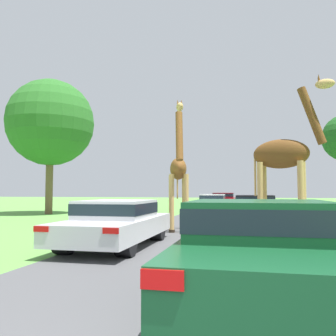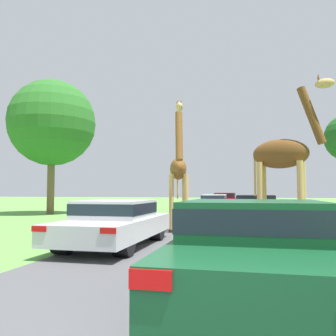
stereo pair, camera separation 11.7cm
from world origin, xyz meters
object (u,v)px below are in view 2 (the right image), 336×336
(giraffe_companion, at_px, (284,161))
(car_lead_maroon, at_px, (254,250))
(car_queue_right, at_px, (256,208))
(car_verge_right, at_px, (225,200))
(car_queue_left, at_px, (214,203))
(car_far_ahead, at_px, (115,221))
(giraffe_near_road, at_px, (178,172))
(tree_centre_back, at_px, (52,123))

(giraffe_companion, height_order, car_lead_maroon, giraffe_companion)
(car_queue_right, height_order, car_verge_right, car_verge_right)
(giraffe_companion, height_order, car_queue_right, giraffe_companion)
(giraffe_companion, distance_m, car_queue_left, 13.64)
(giraffe_companion, relative_size, car_lead_maroon, 1.18)
(car_lead_maroon, xyz_separation_m, car_far_ahead, (-3.67, 4.35, -0.05))
(car_queue_left, xyz_separation_m, car_far_ahead, (-1.09, -15.51, -0.01))
(giraffe_companion, bearing_deg, car_queue_left, -149.97)
(giraffe_near_road, bearing_deg, car_queue_left, -104.32)
(car_verge_right, bearing_deg, car_queue_right, -79.29)
(giraffe_companion, distance_m, car_lead_maroon, 7.10)
(giraffe_near_road, xyz_separation_m, giraffe_companion, (3.73, -1.59, 0.21))
(car_queue_right, distance_m, car_queue_left, 7.34)
(car_far_ahead, xyz_separation_m, car_verge_right, (1.43, 21.33, 0.05))
(giraffe_companion, bearing_deg, car_lead_maroon, 6.46)
(car_lead_maroon, height_order, car_queue_right, car_lead_maroon)
(giraffe_near_road, xyz_separation_m, car_lead_maroon, (2.74, -8.40, -1.51))
(car_queue_right, bearing_deg, car_queue_left, 111.81)
(car_queue_left, xyz_separation_m, tree_centre_back, (-10.37, -3.66, 5.34))
(car_queue_right, bearing_deg, car_far_ahead, -113.75)
(giraffe_companion, relative_size, car_queue_right, 1.09)
(car_queue_left, distance_m, tree_centre_back, 12.23)
(car_lead_maroon, distance_m, car_queue_right, 13.04)
(giraffe_near_road, distance_m, car_queue_right, 5.68)
(giraffe_near_road, distance_m, giraffe_companion, 4.06)
(car_lead_maroon, relative_size, car_far_ahead, 0.90)
(car_queue_left, height_order, car_far_ahead, car_queue_left)
(car_queue_right, height_order, tree_centre_back, tree_centre_back)
(car_far_ahead, bearing_deg, car_verge_right, 86.16)
(car_queue_left, height_order, car_verge_right, car_verge_right)
(car_queue_left, bearing_deg, giraffe_near_road, -90.83)
(giraffe_near_road, xyz_separation_m, car_verge_right, (0.50, 17.28, -1.51))
(giraffe_companion, height_order, tree_centre_back, tree_centre_back)
(giraffe_companion, bearing_deg, car_queue_right, -157.61)
(car_verge_right, distance_m, tree_centre_back, 15.26)
(giraffe_companion, bearing_deg, car_far_ahead, -47.36)
(car_far_ahead, xyz_separation_m, tree_centre_back, (-9.28, 11.84, 5.35))
(giraffe_near_road, relative_size, car_queue_right, 1.02)
(giraffe_companion, relative_size, tree_centre_back, 0.57)
(giraffe_companion, relative_size, car_far_ahead, 1.06)
(giraffe_near_road, bearing_deg, car_lead_maroon, 94.56)
(giraffe_companion, bearing_deg, car_verge_right, -155.55)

